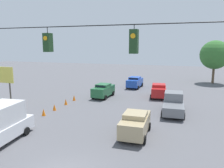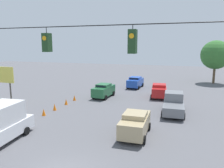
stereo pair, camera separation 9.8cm
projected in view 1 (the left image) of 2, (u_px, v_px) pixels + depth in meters
name	position (u px, v px, depth m)	size (l,w,h in m)	color
overhead_signal_span	(51.00, 85.00, 10.27)	(18.77, 0.38, 8.36)	#4C473D
sedan_red_oncoming_deep	(159.00, 90.00, 29.83)	(2.42, 4.28, 1.85)	red
sedan_green_withflow_far	(103.00, 90.00, 29.88)	(2.20, 4.36, 1.86)	#236038
pickup_truck_grey_oncoming_far	(173.00, 103.00, 23.06)	(2.43, 5.62, 2.12)	slate
sedan_blue_withflow_deep	(135.00, 82.00, 36.69)	(2.28, 4.34, 1.83)	#234CB2
sedan_tan_crossing_near	(135.00, 123.00, 17.20)	(2.17, 4.31, 1.87)	tan
traffic_cone_nearest	(11.00, 128.00, 17.80)	(0.38, 0.38, 0.72)	orange
traffic_cone_second	(28.00, 120.00, 19.77)	(0.38, 0.38, 0.72)	orange
traffic_cone_third	(44.00, 112.00, 22.09)	(0.38, 0.38, 0.72)	orange
traffic_cone_fourth	(54.00, 107.00, 23.90)	(0.38, 0.38, 0.72)	orange
traffic_cone_fifth	(66.00, 102.00, 26.17)	(0.38, 0.38, 0.72)	orange
traffic_cone_farthest	(74.00, 98.00, 28.18)	(0.38, 0.38, 0.72)	orange
roadside_billboard	(0.00, 78.00, 24.09)	(3.51, 0.16, 4.74)	#4C473D
tree_horizon_left	(215.00, 55.00, 40.27)	(5.30, 5.30, 7.98)	brown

